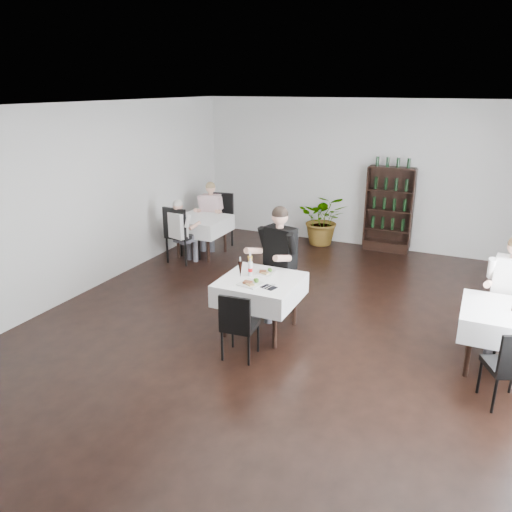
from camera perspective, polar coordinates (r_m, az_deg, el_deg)
The scene contains 21 objects.
room_shell at distance 6.36m, azimuth 2.99°, elevation 3.08°, with size 9.00×9.00×9.00m.
wine_shelf at distance 10.42m, azimuth 14.95°, elevation 5.05°, with size 0.90×0.28×1.75m.
main_table at distance 6.76m, azimuth 0.50°, elevation -3.81°, with size 1.03×1.03×0.77m.
left_table at distance 9.92m, azimuth -6.27°, elevation 3.55°, with size 0.98×0.98×0.77m.
right_table at distance 6.55m, azimuth 26.57°, elevation -6.73°, with size 0.98×0.98×0.77m.
potted_tree at distance 10.67m, azimuth 7.71°, elevation 4.20°, with size 0.99×0.86×1.10m, color #2E5F20.
main_chair_far at distance 7.37m, azimuth 2.26°, elevation -1.87°, with size 0.65×0.66×1.08m.
main_chair_near at distance 6.12m, azimuth -2.07°, elevation -7.58°, with size 0.44×0.44×0.88m.
left_chair_far at distance 10.39m, azimuth -4.19°, elevation 4.47°, with size 0.58×0.59×1.13m.
left_chair_near at distance 9.52m, azimuth -8.74°, elevation 2.83°, with size 0.54×0.54×1.10m.
right_chair_near at distance 5.88m, azimuth 27.19°, elevation -10.94°, with size 0.55×0.55×0.90m.
diner_main at distance 7.18m, azimuth 2.32°, elevation 0.31°, with size 0.67×0.71×1.62m.
diner_left_far at distance 10.31m, azimuth -5.25°, elevation 5.21°, with size 0.57×0.60×1.38m.
diner_left_near at distance 9.42m, azimuth -8.52°, elevation 3.32°, with size 0.53×0.56×1.26m.
diner_right_far at distance 7.02m, azimuth 27.01°, elevation -2.98°, with size 0.59×0.60×1.49m.
plate_far at distance 6.89m, azimuth 1.10°, elevation -1.87°, with size 0.27×0.27×0.07m.
plate_near at distance 6.51m, azimuth -0.58°, elevation -3.13°, with size 0.31×0.31×0.08m.
pilsner_dark at distance 6.73m, azimuth -1.81°, elevation -1.47°, with size 0.07×0.07×0.29m.
pilsner_lager at distance 6.87m, azimuth -0.68°, elevation -0.96°, with size 0.07×0.07×0.30m.
coke_bottle at distance 6.78m, azimuth -0.65°, elevation -1.47°, with size 0.06×0.06×0.25m.
napkin_cutlery at distance 6.42m, azimuth 1.49°, elevation -3.58°, with size 0.22×0.20×0.02m.
Camera 1 is at (2.24, -5.69, 3.24)m, focal length 35.00 mm.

